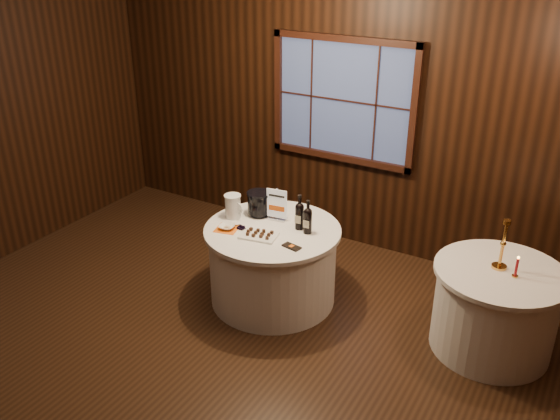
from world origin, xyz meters
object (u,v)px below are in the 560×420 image
Objects in this scene: chocolate_plate at (259,235)px; side_table at (494,309)px; main_table at (273,264)px; cracker_bowl at (227,227)px; port_bottle_left at (299,214)px; sign_stand at (277,209)px; brass_candlestick at (502,251)px; glass_pitcher at (233,206)px; red_candle at (516,269)px; ice_bucket at (259,203)px; port_bottle_right at (308,219)px; grape_bunch at (242,227)px; chocolate_box at (292,247)px.

side_table is at bearing 13.91° from chocolate_plate.
main_table is 8.86× the size of cracker_bowl.
main_table is 0.59m from port_bottle_left.
sign_stand is (-0.06, 0.18, 0.49)m from main_table.
brass_candlestick is at bearing -0.77° from port_bottle_left.
glass_pitcher is 1.24× the size of red_candle.
chocolate_plate reaches higher than main_table.
main_table is 3.77× the size of port_bottle_left.
ice_bucket is (-2.26, -0.12, 0.51)m from side_table.
ice_bucket is at bearing 166.87° from port_bottle_right.
side_table is 6.70× the size of grape_bunch.
cracker_bowl is at bearing -176.39° from chocolate_plate.
grape_bunch is (-0.21, 0.05, -0.00)m from chocolate_plate.
brass_candlestick is 0.18m from red_candle.
chocolate_box is at bearing -164.89° from red_candle.
side_table is at bearing -1.91° from port_bottle_left.
sign_stand reaches higher than glass_pitcher.
chocolate_plate is at bearing -96.80° from main_table.
red_candle is (2.13, 0.45, 0.06)m from chocolate_plate.
sign_stand is 2.03× the size of grape_bunch.
sign_stand is 2.03m from brass_candlestick.
glass_pitcher reaches higher than cracker_bowl.
chocolate_box reaches higher than main_table.
brass_candlestick reaches higher than glass_pitcher.
main_table is at bearing -34.74° from ice_bucket.
sign_stand is at bearing -175.65° from brass_candlestick.
cracker_bowl is at bearing -151.04° from grape_bunch.
glass_pitcher is 2.57m from red_candle.
glass_pitcher reaches higher than grape_bunch.
sign_stand is 0.39m from chocolate_plate.
ice_bucket is 0.66× the size of chocolate_plate.
glass_pitcher is 0.54× the size of brass_candlestick.
red_candle is (0.14, -0.08, -0.08)m from brass_candlestick.
glass_pitcher is at bearing -164.64° from sign_stand.
sign_stand reaches higher than grape_bunch.
main_table is 2.02m from side_table.
red_candle is (1.78, 0.48, 0.07)m from chocolate_box.
main_table is at bearing -170.42° from brass_candlestick.
port_bottle_right is 1.73× the size of red_candle.
cracker_bowl is (-0.68, -0.31, -0.12)m from port_bottle_right.
ice_bucket is (-0.47, 0.06, -0.02)m from port_bottle_left.
brass_candlestick is (2.33, 0.55, 0.14)m from cracker_bowl.
sign_stand is 0.28m from port_bottle_left.
red_candle is (1.79, 0.17, -0.07)m from port_bottle_right.
port_bottle_left is at bearing 156.45° from port_bottle_right.
side_table is 5.75× the size of red_candle.
grape_bunch is 0.69× the size of glass_pitcher.
chocolate_box is at bearing -7.35° from grape_bunch.
port_bottle_right is at bearing -9.14° from ice_bucket.
chocolate_box is at bearing -79.21° from port_bottle_left.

